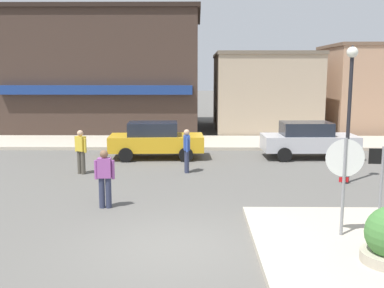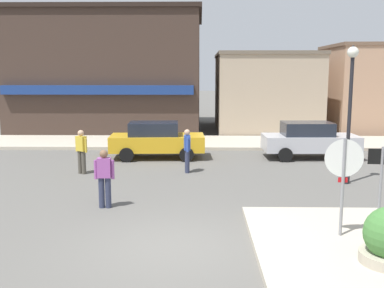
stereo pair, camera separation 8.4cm
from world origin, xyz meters
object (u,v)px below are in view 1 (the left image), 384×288
Objects in this scene: stop_sign at (344,174)px; lamp_post at (350,95)px; pedestrian_crossing_near at (81,150)px; pedestrian_crossing_far at (105,177)px; parked_car_second at (308,139)px; pedestrian_kerb_side at (187,149)px; parked_car_nearest at (156,140)px; one_way_sign at (381,181)px.

lamp_post is (1.80, 5.25, 1.44)m from stop_sign.
pedestrian_crossing_near is 1.00× the size of pedestrian_crossing_far.
pedestrian_kerb_side reaches higher than parked_car_second.
pedestrian_crossing_far reaches higher than parked_car_nearest.
stop_sign is at bearing -22.79° from pedestrian_crossing_far.
pedestrian_kerb_side is at bearing 123.54° from one_way_sign.
one_way_sign is 5.45m from lamp_post.
pedestrian_kerb_side is at bearing 117.63° from stop_sign.
pedestrian_crossing_near and pedestrian_crossing_far have the same top height.
pedestrian_crossing_far is at bearing -95.65° from parked_car_nearest.
stop_sign reaches higher than parked_car_nearest.
lamp_post is at bearing -7.85° from pedestrian_crossing_near.
lamp_post reaches higher than parked_car_second.
stop_sign is 9.85m from parked_car_second.
one_way_sign is at bearing -58.37° from parked_car_nearest.
parked_car_second is 2.51× the size of pedestrian_crossing_near.
pedestrian_crossing_far is (-6.54, 2.26, -0.46)m from one_way_sign.
pedestrian_crossing_near is 4.47m from pedestrian_crossing_far.
parked_car_nearest and parked_car_second have the same top height.
pedestrian_crossing_near is at bearing -160.56° from parked_car_second.
parked_car_nearest is at bearing 116.74° from pedestrian_kerb_side.
pedestrian_crossing_near is 3.85m from pedestrian_kerb_side.
pedestrian_crossing_near and pedestrian_kerb_side have the same top height.
pedestrian_kerb_side is at bearing 64.33° from pedestrian_crossing_far.
stop_sign is at bearing -171.53° from one_way_sign.
pedestrian_crossing_near is at bearing 142.28° from one_way_sign.
one_way_sign reaches higher than pedestrian_crossing_near.
parked_car_second is (-0.18, 4.45, -2.15)m from lamp_post.
lamp_post is (0.94, 5.12, 1.63)m from one_way_sign.
stop_sign reaches higher than parked_car_second.
one_way_sign is 6.93m from pedestrian_crossing_far.
parked_car_nearest is (-5.83, 9.46, -0.52)m from one_way_sign.
stop_sign is at bearing -41.38° from pedestrian_crossing_near.
pedestrian_crossing_near reaches higher than parked_car_second.
one_way_sign reaches higher than pedestrian_kerb_side.
one_way_sign is 0.51× the size of parked_car_nearest.
lamp_post is 8.27m from pedestrian_crossing_far.
lamp_post is 8.32m from parked_car_nearest.
pedestrian_crossing_far is (-7.48, -2.86, -2.09)m from lamp_post.
pedestrian_crossing_far is at bearing -67.40° from pedestrian_crossing_near.
pedestrian_crossing_far is 1.00× the size of pedestrian_kerb_side.
pedestrian_crossing_near is at bearing 172.15° from lamp_post.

